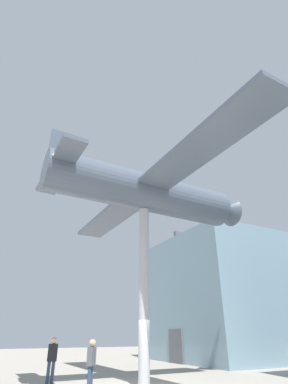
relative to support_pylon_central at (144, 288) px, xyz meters
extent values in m
cube|color=#7593A3|center=(-8.84, 13.04, 0.95)|extent=(11.22, 11.69, 9.51)
cube|color=#51565B|center=(-8.84, 13.04, 6.01)|extent=(0.36, 11.11, 0.60)
cube|color=#51565B|center=(-8.84, 7.14, -2.65)|extent=(1.80, 0.12, 2.30)
cylinder|color=#B7B7BC|center=(0.00, 0.00, 0.00)|extent=(0.48, 0.48, 7.61)
cylinder|color=#4C5666|center=(0.00, 0.00, 4.78)|extent=(2.29, 10.15, 1.95)
cube|color=#4C5666|center=(0.00, 0.00, 4.78)|extent=(17.01, 2.32, 0.18)
cube|color=#4C5666|center=(0.15, -4.44, 4.93)|extent=(5.46, 1.18, 0.18)
cube|color=#4C5666|center=(0.15, -4.44, 5.96)|extent=(0.22, 1.11, 1.96)
cone|color=#4C5666|center=(-0.19, 5.55, 4.78)|extent=(1.69, 1.08, 1.66)
sphere|color=black|center=(-0.21, 6.25, 4.78)|extent=(0.44, 0.44, 0.44)
cylinder|color=#2D3D56|center=(-0.28, -2.11, -3.38)|extent=(0.14, 0.14, 0.85)
cylinder|color=#2D3D56|center=(-0.14, -2.23, -3.38)|extent=(0.14, 0.14, 0.85)
cube|color=#4C5156|center=(-0.21, -2.17, -2.63)|extent=(0.45, 0.43, 0.65)
sphere|color=tan|center=(-0.21, -2.17, -2.17)|extent=(0.26, 0.26, 0.26)
cylinder|color=#2D3D56|center=(-2.47, -3.11, -3.36)|extent=(0.14, 0.14, 0.88)
cylinder|color=#2D3D56|center=(-2.51, -3.28, -3.36)|extent=(0.14, 0.14, 0.88)
cube|color=black|center=(-2.49, -3.20, -2.58)|extent=(0.31, 0.44, 0.68)
sphere|color=beige|center=(-2.49, -3.20, -2.10)|extent=(0.28, 0.28, 0.28)
camera|label=1|loc=(12.45, -6.30, -1.86)|focal=28.00mm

